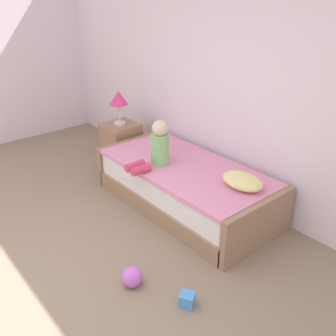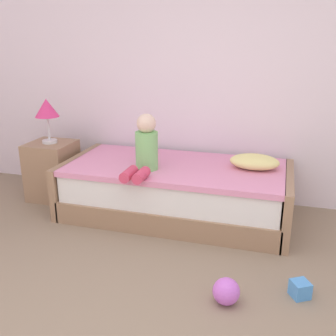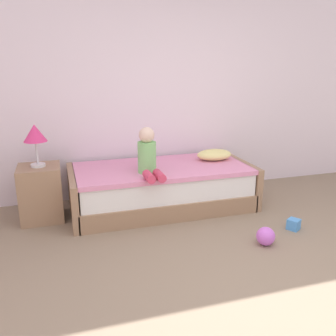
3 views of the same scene
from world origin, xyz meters
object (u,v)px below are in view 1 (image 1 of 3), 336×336
nightstand (121,145)px  toy_ball (132,277)px  bed (185,186)px  pillow (242,181)px  toy_block (187,299)px  table_lamp (119,99)px  child_figure (157,148)px

nightstand → toy_ball: 2.38m
bed → pillow: 0.78m
bed → toy_block: bearing=-41.5°
bed → table_lamp: bearing=178.0°
child_figure → toy_block: child_figure is taller
nightstand → pillow: (2.06, 0.05, 0.26)m
bed → child_figure: child_figure is taller
nightstand → toy_ball: bearing=-31.8°
table_lamp → toy_block: bearing=-22.9°
table_lamp → child_figure: 1.19m
table_lamp → pillow: (2.06, 0.05, -0.37)m
toy_ball → pillow: bearing=88.3°
table_lamp → toy_block: 2.83m
nightstand → child_figure: bearing=-13.7°
toy_ball → toy_block: toy_ball is taller
nightstand → table_lamp: bearing=180.0°
child_figure → toy_ball: (0.89, -0.97, -0.62)m
nightstand → child_figure: child_figure is taller
pillow → toy_block: size_ratio=3.94×
toy_ball → toy_block: size_ratio=1.57×
toy_ball → toy_block: 0.50m
table_lamp → child_figure: size_ratio=0.88×
bed → pillow: size_ratio=4.80×
nightstand → table_lamp: (-0.00, 0.00, 0.64)m
bed → nightstand: 1.35m
nightstand → toy_ball: size_ratio=3.41×
nightstand → toy_block: bearing=-22.9°
nightstand → toy_block: nightstand is taller
bed → nightstand: size_ratio=3.52×
bed → table_lamp: 1.52m
nightstand → pillow: 2.08m
nightstand → toy_block: 2.70m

